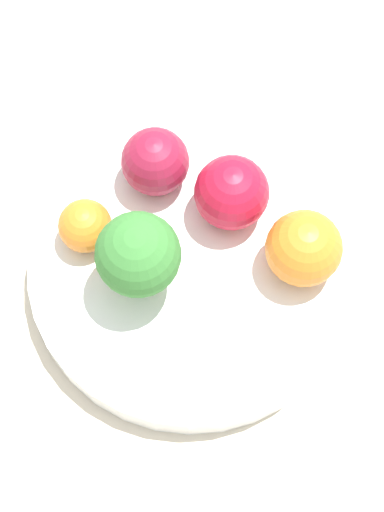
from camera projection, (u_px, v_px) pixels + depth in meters
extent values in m
plane|color=gray|center=(192.00, 286.00, 0.61)|extent=(6.00, 6.00, 0.00)
cube|color=beige|center=(192.00, 281.00, 0.60)|extent=(1.20, 1.20, 0.02)
cylinder|color=white|center=(192.00, 269.00, 0.58)|extent=(0.22, 0.22, 0.03)
cylinder|color=#99C17A|center=(143.00, 280.00, 0.55)|extent=(0.02, 0.02, 0.02)
sphere|color=#387A33|center=(141.00, 261.00, 0.52)|extent=(0.05, 0.05, 0.05)
sphere|color=maroon|center=(155.00, 162.00, 0.57)|extent=(0.05, 0.05, 0.05)
sphere|color=#B7142D|center=(232.00, 193.00, 0.56)|extent=(0.05, 0.05, 0.05)
sphere|color=orange|center=(304.00, 248.00, 0.54)|extent=(0.05, 0.05, 0.05)
sphere|color=orange|center=(85.00, 226.00, 0.56)|extent=(0.04, 0.04, 0.04)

